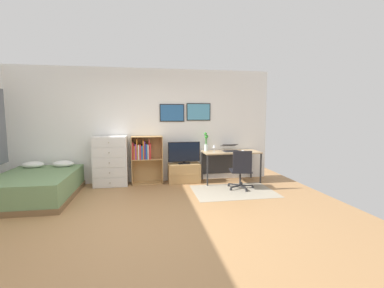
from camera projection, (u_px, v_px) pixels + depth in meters
name	position (u px, v px, depth m)	size (l,w,h in m)	color
ground_plane	(147.00, 219.00, 4.14)	(7.20, 7.20, 0.00)	#A87A4C
wall_back_with_posters	(146.00, 126.00, 6.37)	(6.12, 0.09, 2.70)	white
area_rug	(234.00, 191.00, 5.66)	(1.70, 1.20, 0.01)	#9E937F
bed	(37.00, 186.00, 5.13)	(1.39, 1.93, 0.62)	brown
dresser	(111.00, 161.00, 6.05)	(0.75, 0.46, 1.14)	silver
bookshelf	(145.00, 156.00, 6.23)	(0.72, 0.30, 1.12)	tan
tv_stand	(184.00, 173.00, 6.39)	(0.75, 0.41, 0.45)	tan
television	(184.00, 153.00, 6.31)	(0.76, 0.16, 0.52)	black
desk	(230.00, 156.00, 6.51)	(1.35, 0.64, 0.74)	tan
office_chair	(241.00, 169.00, 5.74)	(0.58, 0.58, 0.86)	#232326
laptop	(230.00, 148.00, 6.47)	(0.40, 0.43, 0.17)	#333338
computer_mouse	(243.00, 151.00, 6.40)	(0.06, 0.10, 0.03)	silver
bamboo_vase	(206.00, 142.00, 6.48)	(0.10, 0.09, 0.45)	silver
wine_glass	(214.00, 146.00, 6.29)	(0.07, 0.07, 0.18)	silver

